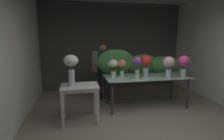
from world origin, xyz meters
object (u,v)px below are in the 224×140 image
object	(u,v)px
vase_fuchsia_ranunculus	(184,64)
vase_coral_stock	(122,66)
vase_violet_roses	(137,65)
vase_ivory_tulips	(113,67)
vase_blush_anemones	(169,64)
florist	(103,66)
display_table_glass	(146,80)
vase_scarlet_dahlias	(146,64)
side_table_white	(80,90)
vase_white_roses_tall	(71,65)

from	to	relation	value
vase_fuchsia_ranunculus	vase_coral_stock	bearing A→B (deg)	161.88
vase_violet_roses	vase_coral_stock	bearing A→B (deg)	123.70
vase_coral_stock	vase_violet_roses	bearing A→B (deg)	-56.30
vase_ivory_tulips	vase_blush_anemones	size ratio (longest dim) A/B	0.86
florist	vase_blush_anemones	world-z (taller)	florist
display_table_glass	vase_violet_roses	distance (m)	0.66
vase_fuchsia_ranunculus	vase_blush_anemones	distance (m)	0.36
vase_fuchsia_ranunculus	vase_scarlet_dahlias	bearing A→B (deg)	162.89
side_table_white	vase_white_roses_tall	distance (m)	0.55
side_table_white	display_table_glass	bearing A→B (deg)	17.99
display_table_glass	vase_blush_anemones	xyz separation A→B (m)	(0.42, -0.34, 0.43)
vase_ivory_tulips	vase_scarlet_dahlias	bearing A→B (deg)	-6.24
florist	vase_scarlet_dahlias	size ratio (longest dim) A/B	2.97
vase_scarlet_dahlias	side_table_white	bearing A→B (deg)	-165.81
display_table_glass	vase_white_roses_tall	world-z (taller)	vase_white_roses_tall
vase_coral_stock	vase_blush_anemones	world-z (taller)	vase_blush_anemones
side_table_white	vase_violet_roses	size ratio (longest dim) A/B	1.49
display_table_glass	vase_coral_stock	bearing A→B (deg)	174.64
florist	vase_ivory_tulips	xyz separation A→B (m)	(0.12, -0.78, 0.09)
vase_scarlet_dahlias	florist	bearing A→B (deg)	136.41
vase_scarlet_dahlias	vase_ivory_tulips	bearing A→B (deg)	173.76
florist	vase_coral_stock	xyz separation A→B (m)	(0.36, -0.67, 0.09)
florist	vase_white_roses_tall	world-z (taller)	florist
florist	vase_fuchsia_ranunculus	distance (m)	2.09
vase_coral_stock	vase_ivory_tulips	size ratio (longest dim) A/B	0.97
vase_scarlet_dahlias	vase_blush_anemones	bearing A→B (deg)	-22.08
vase_fuchsia_ranunculus	vase_white_roses_tall	world-z (taller)	vase_white_roses_tall
vase_violet_roses	vase_scarlet_dahlias	distance (m)	0.35
vase_ivory_tulips	vase_coral_stock	bearing A→B (deg)	24.25
vase_coral_stock	vase_scarlet_dahlias	distance (m)	0.59
florist	vase_violet_roses	world-z (taller)	florist
side_table_white	vase_scarlet_dahlias	size ratio (longest dim) A/B	1.46
side_table_white	florist	bearing A→B (deg)	61.82
vase_violet_roses	vase_white_roses_tall	distance (m)	1.48
display_table_glass	vase_coral_stock	world-z (taller)	vase_coral_stock
florist	vase_white_roses_tall	size ratio (longest dim) A/B	2.50
display_table_glass	vase_fuchsia_ranunculus	world-z (taller)	vase_fuchsia_ranunculus
side_table_white	vase_violet_roses	distance (m)	1.40
display_table_glass	vase_fuchsia_ranunculus	size ratio (longest dim) A/B	3.89
side_table_white	vase_coral_stock	size ratio (longest dim) A/B	1.82
display_table_glass	vase_coral_stock	size ratio (longest dim) A/B	4.91
side_table_white	vase_coral_stock	distance (m)	1.27
display_table_glass	florist	xyz separation A→B (m)	(-0.98, 0.73, 0.28)
vase_ivory_tulips	vase_blush_anemones	world-z (taller)	vase_blush_anemones
florist	vase_scarlet_dahlias	bearing A→B (deg)	-43.59
florist	vase_coral_stock	size ratio (longest dim) A/B	3.69
vase_scarlet_dahlias	vase_white_roses_tall	bearing A→B (deg)	-167.01
vase_blush_anemones	vase_violet_roses	bearing A→B (deg)	179.94
display_table_glass	vase_white_roses_tall	bearing A→B (deg)	-163.44
vase_violet_roses	vase_fuchsia_ranunculus	world-z (taller)	vase_fuchsia_ranunculus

